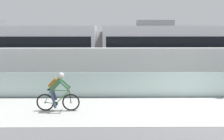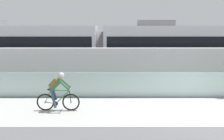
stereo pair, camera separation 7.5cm
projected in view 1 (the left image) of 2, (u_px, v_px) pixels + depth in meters
ground_plane at (198, 110)px, 9.50m from camera, size 200.00×200.00×0.00m
bike_path_deck at (198, 110)px, 9.50m from camera, size 32.00×3.20×0.01m
glass_parapet at (185, 85)px, 11.20m from camera, size 32.00×0.05×1.23m
concrete_barrier_wall at (175, 68)px, 12.87m from camera, size 32.00×0.36×2.24m
tram_rail_near at (164, 77)px, 15.52m from camera, size 32.00×0.08×0.01m
tram_rail_far at (160, 73)px, 16.93m from camera, size 32.00×0.08×0.01m
tram at (99, 49)px, 15.83m from camera, size 22.56×2.54×3.81m
cyclist_on_bike at (57, 92)px, 9.30m from camera, size 1.77×0.58×1.61m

